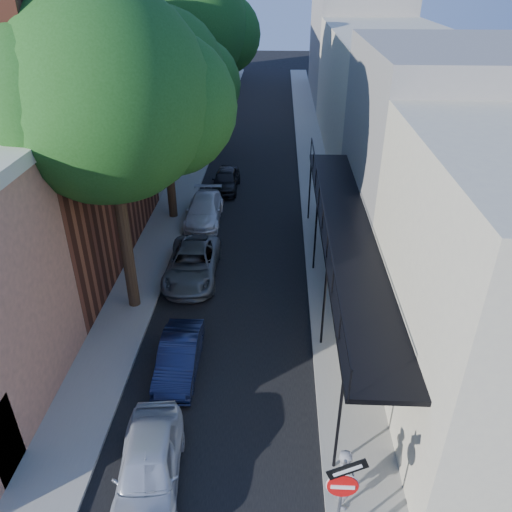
# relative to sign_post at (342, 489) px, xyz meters

# --- Properties ---
(road_surface) EXTENTS (6.00, 64.00, 0.01)m
(road_surface) POSITION_rel_sign_post_xyz_m (-3.16, 29.03, -2.03)
(road_surface) COLOR black
(road_surface) RESTS_ON ground
(sidewalk_left) EXTENTS (2.00, 64.00, 0.12)m
(sidewalk_left) POSITION_rel_sign_post_xyz_m (-7.16, 29.03, -1.98)
(sidewalk_left) COLOR gray
(sidewalk_left) RESTS_ON ground
(sidewalk_right) EXTENTS (2.00, 64.00, 0.12)m
(sidewalk_right) POSITION_rel_sign_post_xyz_m (0.84, 29.03, -1.98)
(sidewalk_right) COLOR gray
(sidewalk_right) RESTS_ON ground
(buildings_left) EXTENTS (10.10, 59.10, 12.00)m
(buildings_left) POSITION_rel_sign_post_xyz_m (-12.46, 27.79, 2.90)
(buildings_left) COLOR tan
(buildings_left) RESTS_ON ground
(buildings_right) EXTENTS (9.80, 55.00, 10.00)m
(buildings_right) POSITION_rel_sign_post_xyz_m (5.83, 28.51, 2.39)
(buildings_right) COLOR #B6AF96
(buildings_right) RESTS_ON ground
(sign_post) EXTENTS (0.89, 0.17, 2.99)m
(sign_post) POSITION_rel_sign_post_xyz_m (0.00, 0.00, 0.00)
(sign_post) COLOR #595B60
(sign_post) RESTS_ON ground
(oak_near) EXTENTS (7.48, 6.80, 11.42)m
(oak_near) POSITION_rel_sign_post_xyz_m (-6.53, 9.29, 5.84)
(oak_near) COLOR #322314
(oak_near) RESTS_ON ground
(oak_mid) EXTENTS (6.60, 6.00, 10.20)m
(oak_mid) POSITION_rel_sign_post_xyz_m (-6.58, 17.26, 5.02)
(oak_mid) COLOR #322314
(oak_mid) RESTS_ON ground
(oak_far) EXTENTS (7.70, 7.00, 11.90)m
(oak_far) POSITION_rel_sign_post_xyz_m (-6.51, 26.30, 6.22)
(oak_far) COLOR #322314
(oak_far) RESTS_ON ground
(parked_car_a) EXTENTS (1.98, 4.08, 1.34)m
(parked_car_a) POSITION_rel_sign_post_xyz_m (-4.56, 1.35, -1.37)
(parked_car_a) COLOR #ADB3BF
(parked_car_a) RESTS_ON ground
(parked_car_b) EXTENTS (1.26, 3.50, 1.15)m
(parked_car_b) POSITION_rel_sign_post_xyz_m (-4.56, 5.55, -1.46)
(parked_car_b) COLOR #111938
(parked_car_b) RESTS_ON ground
(parked_car_c) EXTENTS (2.23, 4.64, 1.28)m
(parked_car_c) POSITION_rel_sign_post_xyz_m (-5.02, 11.26, -1.40)
(parked_car_c) COLOR slate
(parked_car_c) RESTS_ON ground
(parked_car_d) EXTENTS (1.82, 4.34, 1.25)m
(parked_car_d) POSITION_rel_sign_post_xyz_m (-5.26, 16.68, -1.41)
(parked_car_d) COLOR white
(parked_car_d) RESTS_ON ground
(parked_car_e) EXTENTS (1.56, 3.72, 1.26)m
(parked_car_e) POSITION_rel_sign_post_xyz_m (-4.56, 21.00, -1.41)
(parked_car_e) COLOR black
(parked_car_e) RESTS_ON ground
(pedestrian) EXTENTS (0.46, 0.68, 1.83)m
(pedestrian) POSITION_rel_sign_post_xyz_m (0.24, 1.00, -1.00)
(pedestrian) COLOR slate
(pedestrian) RESTS_ON sidewalk_right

